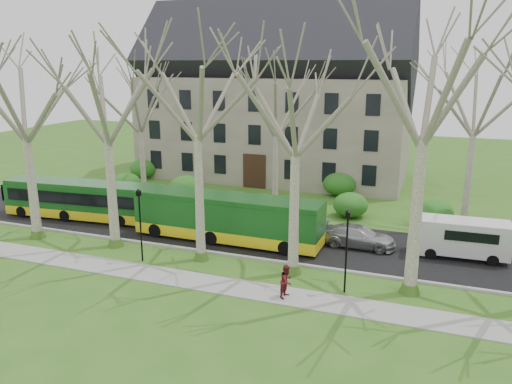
% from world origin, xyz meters
% --- Properties ---
extents(ground, '(120.00, 120.00, 0.00)m').
position_xyz_m(ground, '(0.00, 0.00, 0.00)').
color(ground, '#37671D').
rests_on(ground, ground).
extents(sidewalk, '(70.00, 2.00, 0.06)m').
position_xyz_m(sidewalk, '(0.00, -2.50, 0.03)').
color(sidewalk, gray).
rests_on(sidewalk, ground).
extents(road, '(80.00, 8.00, 0.06)m').
position_xyz_m(road, '(0.00, 5.50, 0.03)').
color(road, black).
rests_on(road, ground).
extents(curb, '(80.00, 0.25, 0.14)m').
position_xyz_m(curb, '(0.00, 1.50, 0.07)').
color(curb, '#A5A39E').
rests_on(curb, ground).
extents(building, '(26.50, 12.20, 16.00)m').
position_xyz_m(building, '(-6.00, 24.00, 8.07)').
color(building, slate).
rests_on(building, ground).
extents(tree_row_verge, '(49.00, 7.00, 14.00)m').
position_xyz_m(tree_row_verge, '(0.00, 0.30, 7.00)').
color(tree_row_verge, gray).
rests_on(tree_row_verge, ground).
extents(tree_row_far, '(33.00, 7.00, 12.00)m').
position_xyz_m(tree_row_far, '(-1.33, 11.00, 6.00)').
color(tree_row_far, gray).
rests_on(tree_row_far, ground).
extents(lamp_row, '(36.22, 0.22, 4.30)m').
position_xyz_m(lamp_row, '(-0.00, -1.00, 2.57)').
color(lamp_row, black).
rests_on(lamp_row, ground).
extents(hedges, '(30.60, 8.60, 2.00)m').
position_xyz_m(hedges, '(-4.67, 14.00, 1.00)').
color(hedges, '#29601B').
rests_on(hedges, ground).
extents(bus_lead, '(11.61, 3.32, 2.86)m').
position_xyz_m(bus_lead, '(-14.97, 4.58, 1.49)').
color(bus_lead, '#17521C').
rests_on(bus_lead, road).
extents(bus_follow, '(12.54, 2.78, 3.13)m').
position_xyz_m(bus_follow, '(-2.63, 3.90, 1.62)').
color(bus_follow, '#17521C').
rests_on(bus_follow, road).
extents(sedan, '(4.73, 2.04, 1.36)m').
position_xyz_m(sedan, '(5.61, 5.71, 0.74)').
color(sedan, '#A2A1A6').
rests_on(sedan, road).
extents(van_a, '(5.34, 2.10, 2.30)m').
position_xyz_m(van_a, '(11.64, 6.03, 1.21)').
color(van_a, silver).
rests_on(van_a, road).
extents(pedestrian_b, '(0.80, 0.94, 1.68)m').
position_xyz_m(pedestrian_b, '(3.40, -2.63, 0.90)').
color(pedestrian_b, maroon).
rests_on(pedestrian_b, sidewalk).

